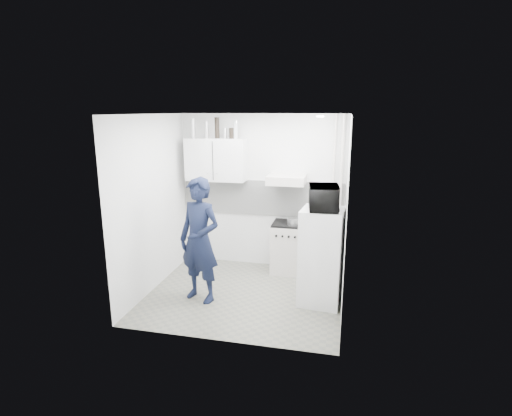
# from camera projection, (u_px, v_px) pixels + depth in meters

# --- Properties ---
(floor) EXTENTS (2.80, 2.80, 0.00)m
(floor) POSITION_uv_depth(u_px,v_px,m) (245.00, 294.00, 5.91)
(floor) COLOR #5C5D55
(floor) RESTS_ON ground
(ceiling) EXTENTS (2.80, 2.80, 0.00)m
(ceiling) POSITION_uv_depth(u_px,v_px,m) (243.00, 114.00, 5.29)
(ceiling) COLOR white
(ceiling) RESTS_ON wall_back
(wall_back) EXTENTS (2.80, 0.00, 2.80)m
(wall_back) POSITION_uv_depth(u_px,v_px,m) (262.00, 192.00, 6.78)
(wall_back) COLOR silver
(wall_back) RESTS_ON floor
(wall_left) EXTENTS (0.00, 2.60, 2.60)m
(wall_left) POSITION_uv_depth(u_px,v_px,m) (152.00, 204.00, 5.89)
(wall_left) COLOR silver
(wall_left) RESTS_ON floor
(wall_right) EXTENTS (0.00, 2.60, 2.60)m
(wall_right) POSITION_uv_depth(u_px,v_px,m) (346.00, 215.00, 5.30)
(wall_right) COLOR silver
(wall_right) RESTS_ON floor
(person) EXTENTS (0.74, 0.60, 1.77)m
(person) POSITION_uv_depth(u_px,v_px,m) (200.00, 240.00, 5.56)
(person) COLOR black
(person) RESTS_ON floor
(stove) EXTENTS (0.51, 0.51, 0.82)m
(stove) POSITION_uv_depth(u_px,v_px,m) (288.00, 248.00, 6.65)
(stove) COLOR beige
(stove) RESTS_ON floor
(fridge) EXTENTS (0.62, 0.62, 1.36)m
(fridge) POSITION_uv_depth(u_px,v_px,m) (321.00, 257.00, 5.51)
(fridge) COLOR white
(fridge) RESTS_ON floor
(stove_top) EXTENTS (0.49, 0.49, 0.03)m
(stove_top) POSITION_uv_depth(u_px,v_px,m) (288.00, 224.00, 6.55)
(stove_top) COLOR black
(stove_top) RESTS_ON stove
(saucepan) EXTENTS (0.19, 0.19, 0.11)m
(saucepan) POSITION_uv_depth(u_px,v_px,m) (293.00, 221.00, 6.44)
(saucepan) COLOR silver
(saucepan) RESTS_ON stove_top
(microwave) EXTENTS (0.61, 0.45, 0.32)m
(microwave) POSITION_uv_depth(u_px,v_px,m) (324.00, 198.00, 5.31)
(microwave) COLOR black
(microwave) RESTS_ON fridge
(bottle_a) EXTENTS (0.07, 0.07, 0.31)m
(bottle_a) POSITION_uv_depth(u_px,v_px,m) (193.00, 128.00, 6.61)
(bottle_a) COLOR silver
(bottle_a) RESTS_ON upper_cabinet
(bottle_c) EXTENTS (0.07, 0.07, 0.27)m
(bottle_c) POSITION_uv_depth(u_px,v_px,m) (207.00, 130.00, 6.56)
(bottle_c) COLOR silver
(bottle_c) RESTS_ON upper_cabinet
(bottle_d) EXTENTS (0.08, 0.08, 0.34)m
(bottle_d) POSITION_uv_depth(u_px,v_px,m) (217.00, 128.00, 6.51)
(bottle_d) COLOR black
(bottle_d) RESTS_ON upper_cabinet
(canister_a) EXTENTS (0.07, 0.07, 0.17)m
(canister_a) POSITION_uv_depth(u_px,v_px,m) (225.00, 133.00, 6.51)
(canister_a) COLOR silver
(canister_a) RESTS_ON upper_cabinet
(canister_b) EXTENTS (0.09, 0.09, 0.17)m
(canister_b) POSITION_uv_depth(u_px,v_px,m) (232.00, 133.00, 6.48)
(canister_b) COLOR black
(canister_b) RESTS_ON upper_cabinet
(bottle_e) EXTENTS (0.07, 0.07, 0.29)m
(bottle_e) POSITION_uv_depth(u_px,v_px,m) (236.00, 130.00, 6.45)
(bottle_e) COLOR #B2B7BC
(bottle_e) RESTS_ON upper_cabinet
(upper_cabinet) EXTENTS (1.00, 0.35, 0.70)m
(upper_cabinet) POSITION_uv_depth(u_px,v_px,m) (216.00, 160.00, 6.64)
(upper_cabinet) COLOR white
(upper_cabinet) RESTS_ON wall_back
(range_hood) EXTENTS (0.60, 0.50, 0.14)m
(range_hood) POSITION_uv_depth(u_px,v_px,m) (287.00, 180.00, 6.38)
(range_hood) COLOR beige
(range_hood) RESTS_ON wall_back
(backsplash) EXTENTS (2.74, 0.03, 0.60)m
(backsplash) POSITION_uv_depth(u_px,v_px,m) (262.00, 198.00, 6.79)
(backsplash) COLOR white
(backsplash) RESTS_ON wall_back
(pipe_a) EXTENTS (0.05, 0.05, 2.60)m
(pipe_a) POSITION_uv_depth(u_px,v_px,m) (340.00, 196.00, 6.43)
(pipe_a) COLOR beige
(pipe_a) RESTS_ON floor
(pipe_b) EXTENTS (0.04, 0.04, 2.60)m
(pipe_b) POSITION_uv_depth(u_px,v_px,m) (333.00, 196.00, 6.45)
(pipe_b) COLOR beige
(pipe_b) RESTS_ON floor
(ceiling_spot_fixture) EXTENTS (0.10, 0.10, 0.02)m
(ceiling_spot_fixture) POSITION_uv_depth(u_px,v_px,m) (320.00, 116.00, 5.27)
(ceiling_spot_fixture) COLOR white
(ceiling_spot_fixture) RESTS_ON ceiling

